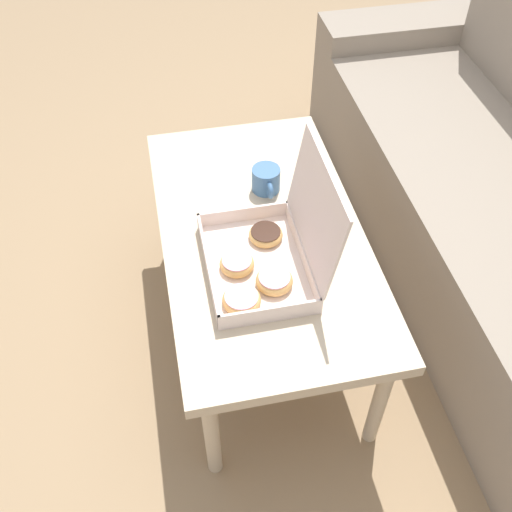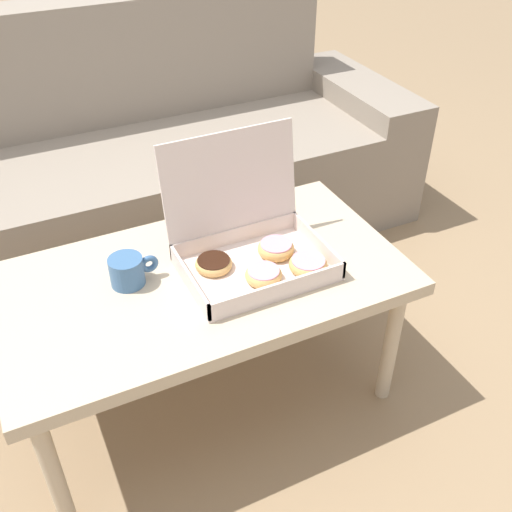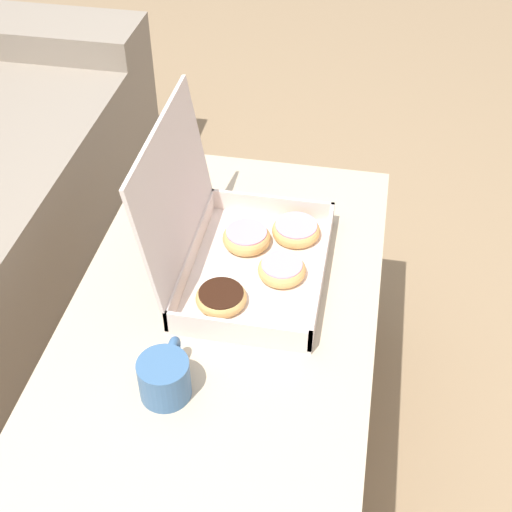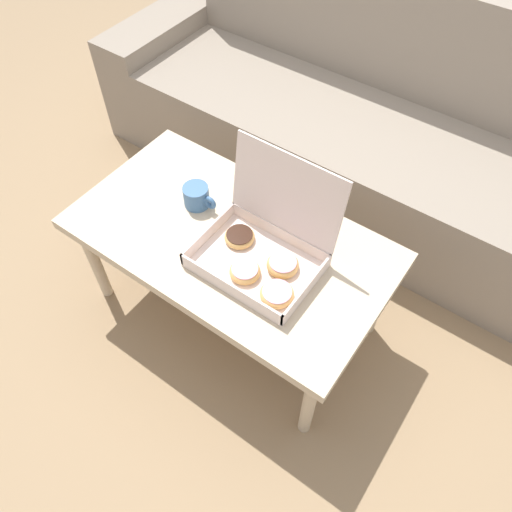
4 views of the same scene
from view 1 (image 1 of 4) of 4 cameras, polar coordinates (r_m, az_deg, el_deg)
name	(u,v)px [view 1 (image 1 of 4)]	position (r m, az deg, el deg)	size (l,w,h in m)	color
ground_plane	(304,316)	(2.21, 4.60, -5.73)	(12.00, 12.00, 0.00)	#937756
coffee_table	(262,242)	(1.85, 0.54, 1.39)	(1.10, 0.61, 0.48)	#C6B293
pastry_box	(268,256)	(1.67, 1.13, 0.02)	(0.39, 0.33, 0.34)	silver
coffee_mug	(266,180)	(1.93, 0.98, 7.26)	(0.13, 0.09, 0.08)	#3D6693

